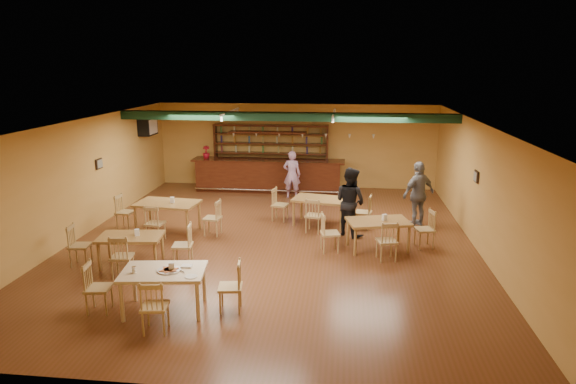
# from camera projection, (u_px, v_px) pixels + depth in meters

# --- Properties ---
(floor) EXTENTS (12.00, 12.00, 0.00)m
(floor) POSITION_uv_depth(u_px,v_px,m) (273.00, 241.00, 12.71)
(floor) COLOR brown
(floor) RESTS_ON ground
(ceiling_beam) EXTENTS (10.00, 0.30, 0.25)m
(ceiling_beam) POSITION_uv_depth(u_px,v_px,m) (286.00, 117.00, 14.69)
(ceiling_beam) COLOR #10311E
(ceiling_beam) RESTS_ON ceiling
(track_rail_left) EXTENTS (0.05, 2.50, 0.05)m
(track_rail_left) POSITION_uv_depth(u_px,v_px,m) (230.00, 112.00, 15.45)
(track_rail_left) COLOR silver
(track_rail_left) RESTS_ON ceiling
(track_rail_right) EXTENTS (0.05, 2.50, 0.05)m
(track_rail_right) POSITION_uv_depth(u_px,v_px,m) (334.00, 113.00, 15.10)
(track_rail_right) COLOR silver
(track_rail_right) RESTS_ON ceiling
(ac_unit) EXTENTS (0.34, 0.70, 0.48)m
(ac_unit) POSITION_uv_depth(u_px,v_px,m) (148.00, 126.00, 16.70)
(ac_unit) COLOR silver
(ac_unit) RESTS_ON wall_left
(picture_left) EXTENTS (0.04, 0.34, 0.28)m
(picture_left) POSITION_uv_depth(u_px,v_px,m) (99.00, 164.00, 13.80)
(picture_left) COLOR black
(picture_left) RESTS_ON wall_left
(picture_right) EXTENTS (0.04, 0.34, 0.28)m
(picture_right) POSITION_uv_depth(u_px,v_px,m) (476.00, 177.00, 12.22)
(picture_right) COLOR black
(picture_right) RESTS_ON wall_right
(bar_counter) EXTENTS (5.33, 0.85, 1.13)m
(bar_counter) POSITION_uv_depth(u_px,v_px,m) (268.00, 175.00, 17.62)
(bar_counter) COLOR #38130B
(bar_counter) RESTS_ON ground
(back_bar_hutch) EXTENTS (4.12, 0.40, 2.28)m
(back_bar_hutch) POSITION_uv_depth(u_px,v_px,m) (271.00, 156.00, 18.09)
(back_bar_hutch) COLOR #38130B
(back_bar_hutch) RESTS_ON ground
(poinsettia) EXTENTS (0.32, 0.32, 0.45)m
(poinsettia) POSITION_uv_depth(u_px,v_px,m) (206.00, 152.00, 17.67)
(poinsettia) COLOR maroon
(poinsettia) RESTS_ON bar_counter
(dining_table_a) EXTENTS (1.71, 1.13, 0.81)m
(dining_table_a) POSITION_uv_depth(u_px,v_px,m) (168.00, 217.00, 13.37)
(dining_table_a) COLOR olive
(dining_table_a) RESTS_ON ground
(dining_table_b) EXTENTS (1.65, 1.19, 0.75)m
(dining_table_b) POSITION_uv_depth(u_px,v_px,m) (321.00, 211.00, 13.99)
(dining_table_b) COLOR olive
(dining_table_b) RESTS_ON ground
(dining_table_c) EXTENTS (1.47, 0.99, 0.69)m
(dining_table_c) POSITION_uv_depth(u_px,v_px,m) (132.00, 250.00, 11.14)
(dining_table_c) COLOR olive
(dining_table_c) RESTS_ON ground
(dining_table_d) EXTENTS (1.62, 1.19, 0.73)m
(dining_table_d) POSITION_uv_depth(u_px,v_px,m) (378.00, 235.00, 12.09)
(dining_table_d) COLOR olive
(dining_table_d) RESTS_ON ground
(near_table) EXTENTS (1.58, 1.13, 0.79)m
(near_table) POSITION_uv_depth(u_px,v_px,m) (165.00, 291.00, 9.04)
(near_table) COLOR beige
(near_table) RESTS_ON ground
(pizza_tray) EXTENTS (0.48, 0.48, 0.01)m
(pizza_tray) POSITION_uv_depth(u_px,v_px,m) (169.00, 270.00, 8.93)
(pizza_tray) COLOR silver
(pizza_tray) RESTS_ON near_table
(parmesan_shaker) EXTENTS (0.08, 0.08, 0.11)m
(parmesan_shaker) POSITION_uv_depth(u_px,v_px,m) (134.00, 270.00, 8.83)
(parmesan_shaker) COLOR #EAE5C6
(parmesan_shaker) RESTS_ON near_table
(napkin_stack) EXTENTS (0.20, 0.15, 0.03)m
(napkin_stack) POSITION_uv_depth(u_px,v_px,m) (187.00, 266.00, 9.10)
(napkin_stack) COLOR white
(napkin_stack) RESTS_ON near_table
(pizza_server) EXTENTS (0.30, 0.27, 0.00)m
(pizza_server) POSITION_uv_depth(u_px,v_px,m) (178.00, 269.00, 8.96)
(pizza_server) COLOR silver
(pizza_server) RESTS_ON pizza_tray
(side_plate) EXTENTS (0.25, 0.25, 0.01)m
(side_plate) POSITION_uv_depth(u_px,v_px,m) (191.00, 276.00, 8.67)
(side_plate) COLOR white
(side_plate) RESTS_ON near_table
(patron_bar) EXTENTS (0.59, 0.39, 1.60)m
(patron_bar) POSITION_uv_depth(u_px,v_px,m) (292.00, 174.00, 16.67)
(patron_bar) COLOR #9B53B5
(patron_bar) RESTS_ON ground
(patron_right_a) EXTENTS (1.11, 1.09, 1.80)m
(patron_right_a) POSITION_uv_depth(u_px,v_px,m) (350.00, 202.00, 13.00)
(patron_right_a) COLOR black
(patron_right_a) RESTS_ON ground
(patron_right_b) EXTENTS (1.12, 0.98, 1.81)m
(patron_right_b) POSITION_uv_depth(u_px,v_px,m) (419.00, 194.00, 13.74)
(patron_right_b) COLOR slate
(patron_right_b) RESTS_ON ground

